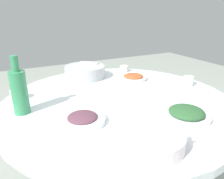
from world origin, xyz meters
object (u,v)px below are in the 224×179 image
at_px(dish_eggplant, 83,119).
at_px(dish_greens, 186,114).
at_px(tea_cup_far, 188,81).
at_px(soup_bowl, 147,138).
at_px(dish_stirfry, 133,77).
at_px(round_dining_table, 118,116).
at_px(green_bottle, 19,91).
at_px(tea_cup_near, 124,69).
at_px(rice_bowl, 85,71).
at_px(tea_cup_side, 17,94).

bearing_deg(dish_eggplant, dish_greens, 68.20).
bearing_deg(dish_greens, tea_cup_far, 133.50).
relative_size(dish_eggplant, dish_greens, 0.93).
distance_m(soup_bowl, dish_stirfry, 0.82).
bearing_deg(round_dining_table, soup_bowl, -14.85).
height_order(dish_greens, green_bottle, green_bottle).
xyz_separation_m(soup_bowl, green_bottle, (-0.51, -0.40, 0.09)).
bearing_deg(soup_bowl, dish_stirfry, 151.24).
distance_m(round_dining_table, dish_eggplant, 0.36).
height_order(dish_eggplant, tea_cup_far, tea_cup_far).
relative_size(dish_stirfry, dish_eggplant, 0.94).
xyz_separation_m(dish_eggplant, tea_cup_near, (-0.66, 0.60, 0.01)).
bearing_deg(dish_greens, rice_bowl, -166.06).
relative_size(round_dining_table, rice_bowl, 4.42).
xyz_separation_m(dish_stirfry, green_bottle, (0.21, -0.79, 0.10)).
bearing_deg(tea_cup_far, dish_greens, -46.50).
bearing_deg(soup_bowl, round_dining_table, 165.15).
height_order(dish_greens, tea_cup_near, dish_greens).
xyz_separation_m(tea_cup_near, tea_cup_side, (0.22, -0.85, 0.00)).
distance_m(rice_bowl, dish_eggplant, 0.70).
height_order(soup_bowl, dish_greens, soup_bowl).
xyz_separation_m(round_dining_table, dish_stirfry, (-0.26, 0.27, 0.14)).
relative_size(green_bottle, tea_cup_side, 3.99).
bearing_deg(green_bottle, tea_cup_side, -177.53).
height_order(tea_cup_near, tea_cup_far, tea_cup_far).
height_order(dish_stirfry, tea_cup_near, tea_cup_near).
relative_size(green_bottle, tea_cup_far, 4.24).
distance_m(round_dining_table, dish_stirfry, 0.41).
relative_size(round_dining_table, tea_cup_side, 18.18).
bearing_deg(dish_stirfry, tea_cup_near, 168.39).
distance_m(soup_bowl, tea_cup_side, 0.82).
bearing_deg(tea_cup_near, rice_bowl, -89.28).
relative_size(dish_stirfry, tea_cup_near, 2.88).
height_order(dish_greens, tea_cup_side, tea_cup_side).
bearing_deg(dish_eggplant, tea_cup_near, 137.50).
height_order(rice_bowl, tea_cup_far, rice_bowl).
height_order(dish_stirfry, dish_greens, dish_greens).
distance_m(rice_bowl, tea_cup_side, 0.54).
distance_m(rice_bowl, soup_bowl, 0.93).
xyz_separation_m(tea_cup_near, tea_cup_far, (0.50, 0.22, 0.01)).
bearing_deg(dish_stirfry, dish_eggplant, -51.63).
relative_size(green_bottle, tea_cup_near, 4.25).
distance_m(round_dining_table, green_bottle, 0.58).
bearing_deg(tea_cup_far, dish_stirfry, -137.10).
relative_size(round_dining_table, tea_cup_near, 19.39).
xyz_separation_m(tea_cup_far, tea_cup_side, (-0.28, -1.07, -0.00)).
bearing_deg(round_dining_table, dish_stirfry, 134.01).
relative_size(rice_bowl, green_bottle, 1.03).
bearing_deg(soup_bowl, dish_eggplant, -149.72).
xyz_separation_m(dish_greens, green_bottle, (-0.42, -0.70, 0.10)).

